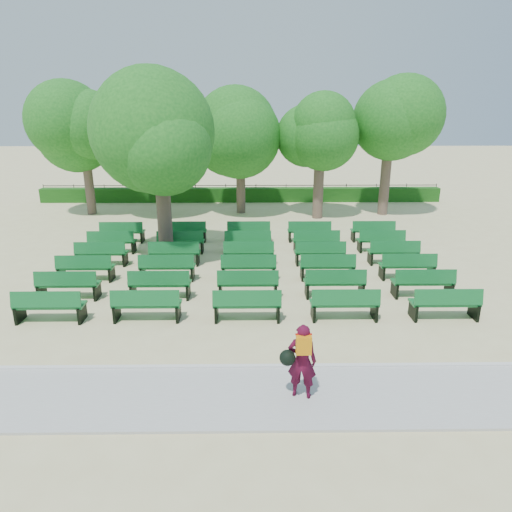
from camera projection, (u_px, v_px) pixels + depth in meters
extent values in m
plane|color=#D0C389|center=(234.00, 276.00, 16.71)|extent=(120.00, 120.00, 0.00)
cube|color=#B1B1AC|center=(222.00, 397.00, 9.67)|extent=(30.00, 2.20, 0.06)
cube|color=silver|center=(225.00, 367.00, 10.75)|extent=(30.00, 0.12, 0.10)
cube|color=#1A5315|center=(241.00, 195.00, 29.88)|extent=(26.00, 0.70, 0.90)
cube|color=#116128|center=(248.00, 259.00, 17.06)|extent=(1.96, 0.55, 0.07)
cube|color=#116128|center=(248.00, 254.00, 16.75)|extent=(1.96, 0.15, 0.46)
cylinder|color=brown|center=(165.00, 219.00, 18.33)|extent=(0.59, 0.59, 3.27)
ellipsoid|color=#226F1F|center=(160.00, 144.00, 17.43)|extent=(4.64, 4.64, 4.18)
imported|color=#440920|center=(302.00, 361.00, 9.43)|extent=(0.68, 0.53, 1.66)
cube|color=orange|center=(304.00, 345.00, 9.10)|extent=(0.31, 0.15, 0.39)
sphere|color=black|center=(287.00, 358.00, 9.34)|extent=(0.33, 0.33, 0.33)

